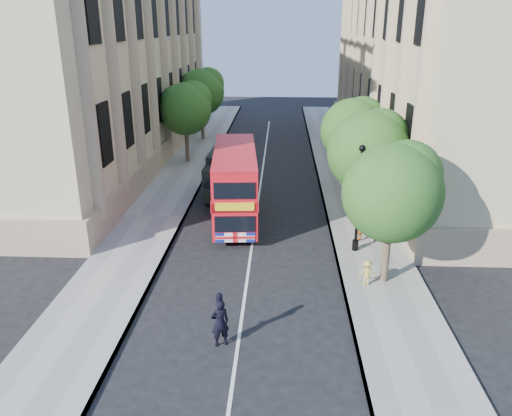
# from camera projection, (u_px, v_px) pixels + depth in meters

# --- Properties ---
(ground) EXTENTS (120.00, 120.00, 0.00)m
(ground) POSITION_uv_depth(u_px,v_px,m) (242.00, 318.00, 18.67)
(ground) COLOR black
(ground) RESTS_ON ground
(pavement_right) EXTENTS (3.50, 80.00, 0.12)m
(pavement_right) POSITION_uv_depth(u_px,v_px,m) (359.00, 221.00, 27.73)
(pavement_right) COLOR gray
(pavement_right) RESTS_ON ground
(pavement_left) EXTENTS (3.50, 80.00, 0.12)m
(pavement_left) POSITION_uv_depth(u_px,v_px,m) (154.00, 217.00, 28.28)
(pavement_left) COLOR gray
(pavement_left) RESTS_ON ground
(building_right) EXTENTS (12.00, 38.00, 18.00)m
(building_right) POSITION_uv_depth(u_px,v_px,m) (449.00, 43.00, 37.35)
(building_right) COLOR #C6B689
(building_right) RESTS_ON ground
(building_left) EXTENTS (12.00, 38.00, 18.00)m
(building_left) POSITION_uv_depth(u_px,v_px,m) (87.00, 42.00, 38.67)
(building_left) COLOR #C6B689
(building_left) RESTS_ON ground
(tree_right_near) EXTENTS (4.00, 4.00, 6.08)m
(tree_right_near) POSITION_uv_depth(u_px,v_px,m) (393.00, 188.00, 19.75)
(tree_right_near) COLOR #473828
(tree_right_near) RESTS_ON ground
(tree_right_mid) EXTENTS (4.20, 4.20, 6.37)m
(tree_right_mid) POSITION_uv_depth(u_px,v_px,m) (369.00, 147.00, 25.30)
(tree_right_mid) COLOR #473828
(tree_right_mid) RESTS_ON ground
(tree_right_far) EXTENTS (4.00, 4.00, 6.15)m
(tree_right_far) POSITION_uv_depth(u_px,v_px,m) (354.00, 127.00, 30.96)
(tree_right_far) COLOR #473828
(tree_right_far) RESTS_ON ground
(tree_left_far) EXTENTS (4.00, 4.00, 6.30)m
(tree_left_far) POSITION_uv_depth(u_px,v_px,m) (186.00, 106.00, 38.04)
(tree_left_far) COLOR #473828
(tree_left_far) RESTS_ON ground
(tree_left_back) EXTENTS (4.20, 4.20, 6.65)m
(tree_left_back) POSITION_uv_depth(u_px,v_px,m) (202.00, 89.00, 45.44)
(tree_left_back) COLOR #473828
(tree_left_back) RESTS_ON ground
(lamp_post) EXTENTS (0.32, 0.32, 5.16)m
(lamp_post) POSITION_uv_depth(u_px,v_px,m) (358.00, 203.00, 23.17)
(lamp_post) COLOR black
(lamp_post) RESTS_ON pavement_right
(double_decker_bus) EXTENTS (2.92, 8.56, 3.88)m
(double_decker_bus) POSITION_uv_depth(u_px,v_px,m) (235.00, 182.00, 27.46)
(double_decker_bus) COLOR red
(double_decker_bus) RESTS_ON ground
(box_van) EXTENTS (2.09, 4.82, 2.72)m
(box_van) POSITION_uv_depth(u_px,v_px,m) (224.00, 176.00, 31.40)
(box_van) COLOR black
(box_van) RESTS_ON ground
(police_constable) EXTENTS (0.76, 0.64, 1.76)m
(police_constable) POSITION_uv_depth(u_px,v_px,m) (220.00, 323.00, 16.81)
(police_constable) COLOR black
(police_constable) RESTS_ON ground
(woman_pedestrian) EXTENTS (1.12, 1.03, 1.85)m
(woman_pedestrian) POSITION_uv_depth(u_px,v_px,m) (377.00, 223.00, 24.78)
(woman_pedestrian) COLOR silver
(woman_pedestrian) RESTS_ON pavement_right
(child_a) EXTENTS (0.62, 0.46, 0.98)m
(child_a) POSITION_uv_depth(u_px,v_px,m) (360.00, 232.00, 24.86)
(child_a) COLOR #C16722
(child_a) RESTS_ON pavement_right
(child_b) EXTENTS (0.75, 0.48, 1.10)m
(child_b) POSITION_uv_depth(u_px,v_px,m) (367.00, 273.00, 20.63)
(child_b) COLOR gold
(child_b) RESTS_ON pavement_right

